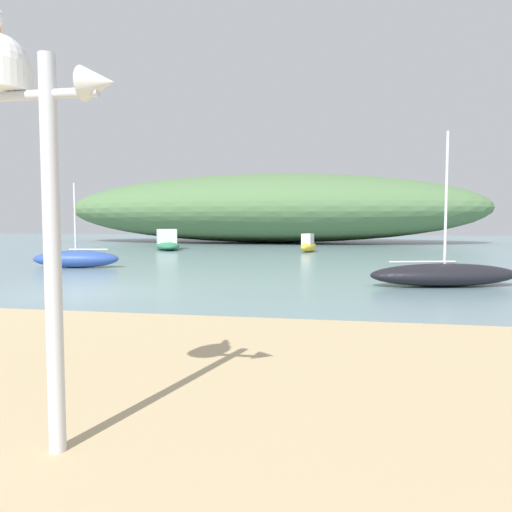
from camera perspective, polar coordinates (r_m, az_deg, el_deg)
name	(u,v)px	position (r m, az deg, el deg)	size (l,w,h in m)	color
ground_plane	(84,292)	(13.77, -19.43, -4.03)	(120.00, 120.00, 0.00)	gray
distant_hill	(269,209)	(45.28, 1.54, 5.54)	(38.68, 14.62, 6.22)	#517547
mast_structure	(20,117)	(3.94, -25.77, 14.42)	(1.10, 0.45, 2.98)	silver
motorboat_west_reach	(308,245)	(30.68, 6.13, 1.27)	(1.21, 2.53, 1.15)	gold
sailboat_by_sandbar	(76,259)	(21.34, -20.22, -0.30)	(3.62, 1.78, 3.45)	#2D4C9E
motorboat_far_left	(167,243)	(33.67, -10.31, 1.55)	(3.22, 4.37, 1.39)	#287A4C
sailboat_inner_mooring	(444,274)	(15.25, 21.05, -2.01)	(4.60, 2.46, 4.46)	black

